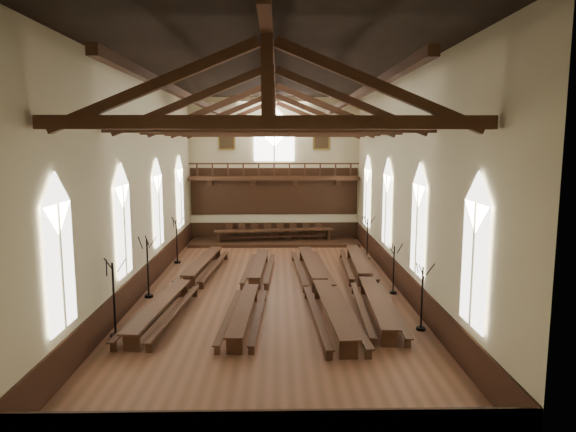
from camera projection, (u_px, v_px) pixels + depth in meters
The scene contains 21 objects.
ground at pixel (273, 291), 24.00m from camera, with size 26.00×26.00×0.00m, color brown.
room_walls at pixel (272, 152), 23.08m from camera, with size 26.00×26.00×26.00m.
wainscot_band at pixel (273, 278), 23.92m from camera, with size 12.00×26.00×1.20m.
side_windows at pixel (272, 212), 23.47m from camera, with size 11.85×19.80×4.50m.
end_window at pixel (274, 137), 35.73m from camera, with size 2.80×0.12×3.80m.
minstrels_gallery at pixel (274, 185), 35.97m from camera, with size 11.80×1.24×3.70m.
portraits at pixel (274, 139), 35.75m from camera, with size 7.75×0.09×1.45m.
roof_trusses at pixel (272, 112), 22.83m from camera, with size 11.70×25.70×2.80m.
refectory_row_a at pixel (186, 282), 23.64m from camera, with size 2.04×14.25×0.72m.
refectory_row_b at pixel (253, 285), 23.24m from camera, with size 1.63×13.74×0.67m.
refectory_row_c at pixel (320, 284), 23.21m from camera, with size 1.90×14.61×0.76m.
refectory_row_d at pixel (366, 279), 24.05m from camera, with size 1.82×14.30×0.73m.
dais at pixel (274, 242), 35.27m from camera, with size 11.40×3.02×0.20m, color black.
high_table at pixel (274, 231), 35.16m from camera, with size 8.23×1.89×0.77m.
high_chairs at pixel (274, 230), 35.96m from camera, with size 6.84×0.54×1.10m.
candelabrum_left_near at pixel (115, 313), 18.20m from camera, with size 0.83×0.87×2.88m.
candelabrum_left_mid at pixel (148, 279), 22.90m from camera, with size 0.84×0.82×2.80m.
candelabrum_left_far at pixel (177, 249), 29.43m from camera, with size 0.76×0.82×2.68m.
candelabrum_right_near at pixel (421, 310), 18.91m from camera, with size 0.69×0.78×2.54m.
candelabrum_right_mid at pixel (393, 278), 23.50m from camera, with size 0.71×0.67×2.35m.
candelabrum_right_far at pixel (367, 246), 30.41m from camera, with size 0.73×0.79×2.60m.
Camera 1 is at (0.27, -23.26, 6.90)m, focal length 32.00 mm.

